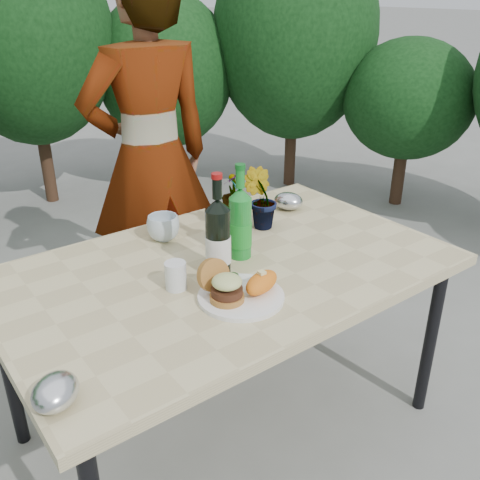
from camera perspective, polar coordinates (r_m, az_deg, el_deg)
ground at (r=2.38m, az=-1.22°, el=-18.81°), size 80.00×80.00×0.00m
patio_table at (r=1.96m, az=-1.41°, el=-4.15°), size 1.60×1.00×0.75m
shrub_hedge at (r=3.28m, az=-21.38°, el=15.14°), size 6.88×5.00×2.18m
dinner_plate at (r=1.73m, az=0.11°, el=-6.06°), size 0.28×0.28×0.01m
burger_stack at (r=1.68m, az=-1.78°, el=-4.84°), size 0.11×0.16×0.11m
sweet_potato at (r=1.73m, az=2.32°, el=-4.54°), size 0.17×0.12×0.06m
grilled_veg at (r=1.79m, az=-1.24°, el=-4.10°), size 0.08×0.05×0.03m
wine_bottle at (r=1.81m, az=-2.36°, el=0.13°), size 0.09×0.09×0.37m
sparkling_water at (r=1.94m, az=0.02°, el=1.72°), size 0.09×0.09×0.36m
plastic_cup at (r=1.78m, az=-6.88°, el=-3.79°), size 0.07×0.07×0.09m
seedling_left at (r=2.14m, az=-0.21°, el=3.76°), size 0.13×0.15×0.24m
seedling_mid at (r=2.19m, az=2.17°, el=4.41°), size 0.17×0.18×0.25m
seedling_right at (r=2.33m, az=-0.61°, el=5.07°), size 0.15×0.15×0.20m
blue_bowl at (r=2.12m, az=-8.18°, el=1.30°), size 0.17×0.17×0.10m
foil_packet_left at (r=1.39m, az=-19.10°, el=-15.06°), size 0.17×0.17×0.08m
foil_packet_right at (r=2.41m, az=5.18°, el=4.16°), size 0.16×0.17×0.08m
person at (r=2.65m, az=-9.53°, el=8.49°), size 0.69×0.49×1.80m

